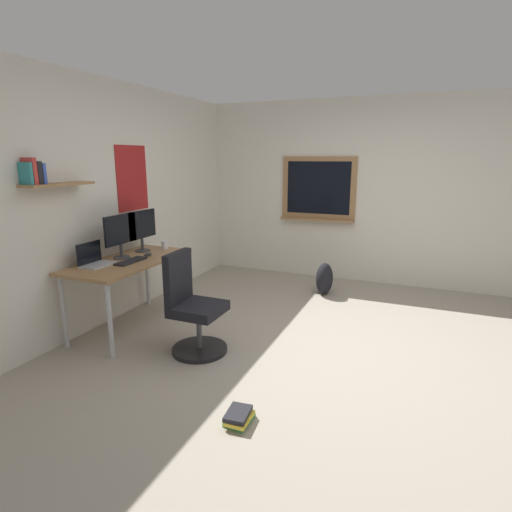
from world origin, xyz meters
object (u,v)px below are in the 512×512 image
object	(u,v)px
laptop	(94,260)
monitor_secondary	(142,228)
keyboard	(131,261)
coffee_mug	(165,245)
computer_mouse	(148,255)
office_chair	(192,310)
backpack	(324,279)
book_stack_on_floor	(239,417)
desk	(129,267)
monitor_primary	(121,233)

from	to	relation	value
laptop	monitor_secondary	bearing A→B (deg)	-3.97
keyboard	coffee_mug	bearing A→B (deg)	4.30
monitor_secondary	computer_mouse	size ratio (longest dim) A/B	4.46
office_chair	backpack	distance (m)	2.24
monitor_secondary	computer_mouse	world-z (taller)	monitor_secondary
office_chair	book_stack_on_floor	xyz separation A→B (m)	(-0.83, -0.86, -0.36)
desk	keyboard	bearing A→B (deg)	-129.41
office_chair	keyboard	size ratio (longest dim) A/B	2.57
office_chair	computer_mouse	bearing A→B (deg)	61.45
book_stack_on_floor	computer_mouse	bearing A→B (deg)	52.75
desk	office_chair	size ratio (longest dim) A/B	1.46
desk	office_chair	bearing A→B (deg)	-104.37
office_chair	book_stack_on_floor	distance (m)	1.25
laptop	computer_mouse	world-z (taller)	laptop
office_chair	monitor_primary	distance (m)	1.20
book_stack_on_floor	backpack	bearing A→B (deg)	2.24
office_chair	computer_mouse	distance (m)	0.99
coffee_mug	monitor_secondary	bearing A→B (deg)	145.84
laptop	computer_mouse	bearing A→B (deg)	-24.88
office_chair	book_stack_on_floor	world-z (taller)	office_chair
coffee_mug	book_stack_on_floor	size ratio (longest dim) A/B	0.39
monitor_primary	desk	bearing A→B (deg)	-107.56
keyboard	computer_mouse	xyz separation A→B (m)	(0.28, -0.00, 0.01)
desk	monitor_primary	bearing A→B (deg)	72.44
coffee_mug	backpack	distance (m)	2.13
keyboard	coffee_mug	world-z (taller)	coffee_mug
office_chair	coffee_mug	xyz separation A→B (m)	(0.82, 0.86, 0.39)
computer_mouse	book_stack_on_floor	xyz separation A→B (m)	(-1.27, -1.67, -0.72)
laptop	monitor_primary	xyz separation A→B (m)	(0.35, -0.05, 0.22)
monitor_primary	book_stack_on_floor	size ratio (longest dim) A/B	1.95
office_chair	coffee_mug	size ratio (longest dim) A/B	10.33
backpack	monitor_secondary	bearing A→B (deg)	130.58
monitor_secondary	backpack	world-z (taller)	monitor_secondary
keyboard	backpack	xyz separation A→B (m)	(1.95, -1.55, -0.55)
backpack	laptop	bearing A→B (deg)	140.67
desk	computer_mouse	size ratio (longest dim) A/B	13.37
monitor_secondary	keyboard	bearing A→B (deg)	-156.72
coffee_mug	keyboard	bearing A→B (deg)	-175.70
backpack	book_stack_on_floor	world-z (taller)	backpack
office_chair	backpack	size ratio (longest dim) A/B	2.23
monitor_primary	computer_mouse	bearing A→B (deg)	-47.91
keyboard	backpack	world-z (taller)	keyboard
monitor_secondary	coffee_mug	world-z (taller)	monitor_secondary
desk	laptop	distance (m)	0.37
coffee_mug	office_chair	bearing A→B (deg)	-133.88
desk	office_chair	distance (m)	0.96
laptop	computer_mouse	size ratio (longest dim) A/B	2.98
office_chair	coffee_mug	distance (m)	1.25
backpack	book_stack_on_floor	bearing A→B (deg)	-177.76
office_chair	laptop	size ratio (longest dim) A/B	3.06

